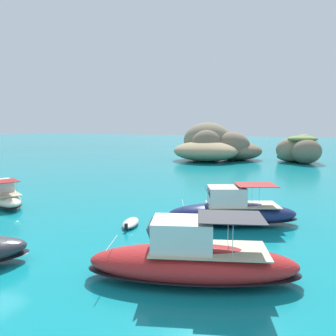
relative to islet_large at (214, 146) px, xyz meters
name	(u,v)px	position (x,y,z in m)	size (l,w,h in m)	color
islet_large	(214,146)	(0.00, 0.00, 0.00)	(20.63, 19.92, 7.89)	#756651
islet_small	(299,151)	(16.64, 2.97, -0.66)	(10.47, 11.89, 5.50)	#9E8966
motorboat_navy	(232,212)	(15.03, -43.05, -1.97)	(10.01, 6.80, 3.04)	navy
motorboat_red	(191,260)	(15.53, -52.59, -1.93)	(10.60, 6.41, 3.19)	red
motorboat_cream	(4,196)	(-5.70, -46.18, -2.16)	(8.00, 5.48, 2.44)	beige
dinghy_tender	(131,223)	(8.38, -46.60, -2.71)	(1.89, 2.86, 0.58)	#B2B2B2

